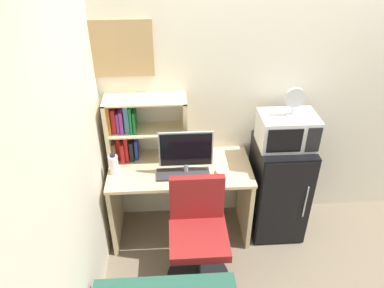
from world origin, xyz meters
name	(u,v)px	position (x,y,z in m)	size (l,w,h in m)	color
wall_back	(334,88)	(0.40, 0.02, 1.30)	(6.40, 0.04, 2.60)	silver
wall_left	(43,243)	(-1.62, -1.60, 1.30)	(0.04, 4.40, 2.60)	silver
desk	(180,189)	(-0.94, -0.29, 0.52)	(1.21, 0.58, 0.75)	beige
hutch_bookshelf	(135,128)	(-1.31, -0.12, 1.04)	(0.67, 0.25, 0.57)	beige
monitor	(186,152)	(-0.90, -0.37, 0.95)	(0.44, 0.20, 0.39)	#B7B7BC
keyboard	(183,174)	(-0.92, -0.40, 0.76)	(0.44, 0.16, 0.02)	#333338
computer_mouse	(218,171)	(-0.63, -0.39, 0.77)	(0.05, 0.08, 0.04)	silver
water_bottle	(114,164)	(-1.49, -0.33, 0.84)	(0.08, 0.08, 0.19)	silver
mini_fridge	(278,188)	(-0.06, -0.27, 0.47)	(0.46, 0.52, 0.93)	black
microwave	(287,130)	(-0.06, -0.27, 1.07)	(0.46, 0.33, 0.27)	silver
desk_fan	(294,101)	(-0.04, -0.27, 1.34)	(0.16, 0.11, 0.24)	silver
desk_chair	(198,240)	(-0.83, -0.79, 0.41)	(0.51, 0.51, 0.91)	black
wall_corkboard	(113,49)	(-1.43, -0.01, 1.70)	(0.62, 0.02, 0.45)	tan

